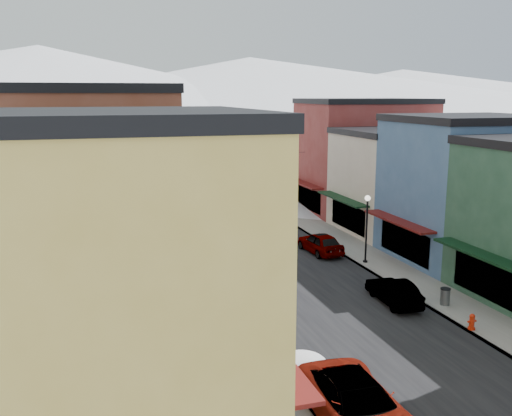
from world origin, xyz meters
TOP-DOWN VIEW (x-y plane):
  - road at (0.00, 60.00)m, footprint 10.00×160.00m
  - sidewalk_left at (-6.60, 60.00)m, footprint 3.20×160.00m
  - sidewalk_right at (6.60, 60.00)m, footprint 3.20×160.00m
  - curb_left at (-5.05, 60.00)m, footprint 0.10×160.00m
  - curb_right at (5.05, 60.00)m, footprint 0.10×160.00m
  - bldg_l_yellow at (-13.19, 4.00)m, footprint 11.30×8.70m
  - bldg_l_cream at (-13.19, 12.50)m, footprint 11.30×8.20m
  - bldg_l_brick_near at (-13.69, 20.50)m, footprint 12.30×8.20m
  - bldg_l_grayblue at (-13.19, 29.00)m, footprint 11.30×9.20m
  - bldg_l_brick_far at (-14.19, 38.00)m, footprint 13.30×9.20m
  - bldg_l_tan at (-13.19, 48.00)m, footprint 11.30×11.20m
  - bldg_r_blue at (13.19, 21.00)m, footprint 11.30×9.20m
  - bldg_r_cream at (13.69, 30.00)m, footprint 12.30×9.20m
  - bldg_r_brick_far at (14.19, 39.00)m, footprint 13.30×9.20m
  - bldg_r_tan at (13.19, 49.00)m, footprint 11.30×11.20m
  - distant_blocks at (0.00, 83.00)m, footprint 34.00×55.00m
  - mountain_ridge at (-19.47, 277.18)m, footprint 670.00×340.00m
  - overhead_cables at (0.00, 47.50)m, footprint 16.40×15.04m
  - car_white_suv at (-4.30, 3.56)m, footprint 3.11×6.44m
  - car_silver_sedan at (-4.30, 20.61)m, footprint 2.21×5.11m
  - car_dark_hatch at (-3.50, 24.93)m, footprint 1.96×4.49m
  - car_silver_wagon at (-4.30, 46.94)m, footprint 2.25×4.84m
  - car_green_sedan at (3.50, 14.33)m, footprint 1.77×4.54m
  - car_gray_suv at (3.68, 25.40)m, footprint 2.32×4.94m
  - car_black_sedan at (3.63, 48.25)m, footprint 2.13×5.22m
  - car_lane_silver at (-1.96, 50.59)m, footprint 2.10×4.79m
  - car_lane_white at (1.47, 67.67)m, footprint 3.61×6.45m
  - fire_hydrant at (5.20, 9.52)m, footprint 0.49×0.37m
  - trash_can at (6.00, 12.94)m, footprint 0.57×0.57m
  - streetlamp_near at (5.63, 21.82)m, footprint 0.40×0.40m
  - streetlamp_far at (5.20, 44.95)m, footprint 0.37×0.37m
  - snow_pile_near at (-4.88, 7.84)m, footprint 2.47×2.72m
  - snow_pile_mid at (-4.88, 19.37)m, footprint 2.06×2.47m
  - snow_pile_far at (-4.70, 44.45)m, footprint 2.62×2.82m

SIDE VIEW (x-z plane):
  - road at x=0.00m, z-range 0.00..0.01m
  - sidewalk_left at x=-6.60m, z-range 0.00..0.15m
  - sidewalk_right at x=6.60m, z-range 0.00..0.15m
  - curb_left at x=-5.05m, z-range 0.00..0.15m
  - curb_right at x=5.05m, z-range 0.00..0.15m
  - snow_pile_mid at x=-4.88m, z-range -0.02..0.85m
  - snow_pile_near at x=-4.88m, z-range -0.02..1.02m
  - snow_pile_far at x=-4.70m, z-range -0.02..1.09m
  - fire_hydrant at x=5.20m, z-range 0.11..0.96m
  - trash_can at x=6.00m, z-range 0.16..1.13m
  - car_silver_wagon at x=-4.30m, z-range 0.00..1.37m
  - car_dark_hatch at x=-3.50m, z-range 0.00..1.44m
  - car_green_sedan at x=3.50m, z-range 0.00..1.47m
  - car_black_sedan at x=3.63m, z-range 0.00..1.51m
  - car_lane_silver at x=-1.96m, z-range 0.00..1.60m
  - car_gray_suv at x=3.68m, z-range 0.00..1.63m
  - car_lane_white at x=1.47m, z-range 0.00..1.71m
  - car_silver_sedan at x=-4.30m, z-range 0.00..1.72m
  - car_white_suv at x=-4.30m, z-range 0.00..1.77m
  - streetlamp_far at x=5.20m, z-range 0.73..5.17m
  - streetlamp_near at x=5.63m, z-range 0.78..5.63m
  - distant_blocks at x=0.00m, z-range 0.00..8.00m
  - bldg_r_cream at x=13.69m, z-range 0.01..9.01m
  - bldg_l_grayblue at x=-13.19m, z-range 0.01..9.01m
  - bldg_r_tan at x=13.19m, z-range 0.01..9.51m
  - bldg_l_cream at x=-13.19m, z-range 0.01..9.51m
  - bldg_l_tan at x=-13.19m, z-range 0.01..10.01m
  - bldg_r_blue at x=13.19m, z-range 0.01..10.51m
  - bldg_l_brick_far at x=-14.19m, z-range 0.01..11.01m
  - bldg_r_brick_far at x=14.19m, z-range 0.01..11.51m
  - bldg_l_yellow at x=-13.19m, z-range 0.01..11.51m
  - overhead_cables at x=0.00m, z-range 6.18..6.22m
  - bldg_l_brick_near at x=-13.69m, z-range 0.01..12.51m
  - mountain_ridge at x=-19.47m, z-range -2.64..31.36m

